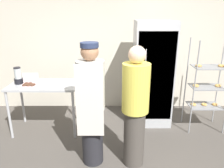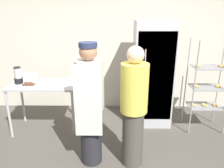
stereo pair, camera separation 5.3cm
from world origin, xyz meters
TOP-DOWN VIEW (x-y plane):
  - back_wall at (0.00, 2.42)m, footprint 6.40×0.12m
  - refrigerator at (0.75, 1.65)m, footprint 0.72×0.67m
  - baking_rack at (1.70, 1.39)m, footprint 0.65×0.46m
  - prep_counter at (-1.24, 1.31)m, footprint 1.19×0.67m
  - donut_box at (-1.42, 1.11)m, footprint 0.27×0.19m
  - blender_pitcher at (-1.69, 1.32)m, footprint 0.15×0.15m
  - person_baker at (-0.31, 0.38)m, footprint 0.38×0.39m
  - person_customer at (0.29, 0.35)m, footprint 0.37×0.37m

SIDE VIEW (x-z plane):
  - prep_counter at x=-1.24m, z-range 0.35..1.26m
  - baking_rack at x=1.70m, z-range -0.02..1.68m
  - person_customer at x=0.29m, z-range 0.02..1.76m
  - person_baker at x=-0.31m, z-range 0.04..1.81m
  - donut_box at x=-1.42m, z-range 0.84..1.07m
  - refrigerator at x=0.75m, z-range 0.00..1.98m
  - blender_pitcher at x=-1.69m, z-range 0.89..1.19m
  - back_wall at x=0.00m, z-range 0.00..3.05m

